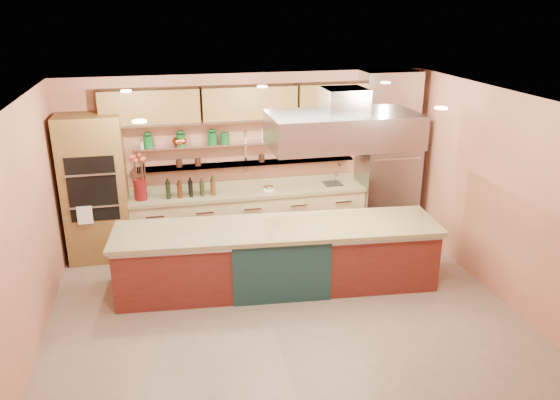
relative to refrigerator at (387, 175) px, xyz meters
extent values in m
cube|color=gray|center=(-2.35, -2.14, -1.06)|extent=(6.00, 5.00, 0.02)
cube|color=black|center=(-2.35, -2.14, 1.75)|extent=(6.00, 5.00, 0.02)
cube|color=#BF775A|center=(-2.35, 0.36, 0.35)|extent=(6.00, 0.04, 2.80)
cube|color=#BF775A|center=(-2.35, -4.64, 0.35)|extent=(6.00, 0.04, 2.80)
cube|color=#BF775A|center=(-5.35, -2.14, 0.35)|extent=(0.04, 5.00, 2.80)
cube|color=#BF775A|center=(0.65, -2.14, 0.35)|extent=(0.04, 5.00, 2.80)
cube|color=brown|center=(-4.80, 0.04, 0.10)|extent=(0.95, 0.64, 2.30)
cube|color=gray|center=(0.00, 0.00, 0.00)|extent=(0.95, 0.72, 2.10)
cube|color=tan|center=(-2.40, 0.06, -0.58)|extent=(3.84, 0.64, 0.93)
cube|color=#B6B8BD|center=(-2.40, 0.23, 0.30)|extent=(3.60, 0.26, 0.03)
cube|color=#B6B8BD|center=(-2.40, 0.23, 0.65)|extent=(3.60, 0.26, 0.03)
cube|color=brown|center=(-2.35, 0.18, 1.30)|extent=(4.60, 0.36, 0.55)
cube|color=#B6B8BD|center=(-1.37, -1.51, 1.20)|extent=(2.00, 1.00, 0.45)
cube|color=#FFE5A5|center=(-2.35, -1.94, 1.72)|extent=(4.00, 2.80, 0.02)
cube|color=maroon|center=(-2.27, -1.51, -0.59)|extent=(4.49, 1.34, 0.92)
cylinder|color=#5C0D10|center=(-4.13, 0.01, 0.05)|extent=(0.21, 0.21, 0.34)
cube|color=black|center=(-3.35, 0.01, 0.01)|extent=(0.86, 0.39, 0.27)
cube|color=white|center=(-2.09, 0.01, -0.07)|extent=(0.20, 0.16, 0.10)
cylinder|color=silver|center=(-0.89, 0.11, -0.02)|extent=(0.03, 0.03, 0.19)
ellipsoid|color=#CA4E2E|center=(-3.50, 0.23, 0.74)|extent=(0.21, 0.21, 0.14)
cylinder|color=#104B1D|center=(-2.75, 0.23, 0.75)|extent=(0.17, 0.17, 0.17)
camera|label=1|loc=(-3.77, -8.33, 2.81)|focal=35.00mm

